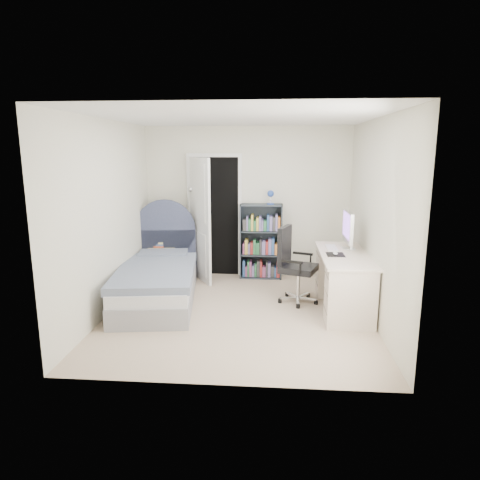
# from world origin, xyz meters

# --- Properties ---
(room_shell) EXTENTS (3.50, 3.70, 2.60)m
(room_shell) POSITION_xyz_m (0.00, 0.00, 1.25)
(room_shell) COLOR tan
(room_shell) RESTS_ON ground
(door) EXTENTS (0.92, 0.72, 2.06)m
(door) POSITION_xyz_m (-0.68, 1.55, 1.03)
(door) COLOR black
(door) RESTS_ON ground
(bed) EXTENTS (1.29, 2.28, 1.33)m
(bed) POSITION_xyz_m (-1.19, 0.44, 0.30)
(bed) COLOR gray
(bed) RESTS_ON ground
(nightstand) EXTENTS (0.43, 0.43, 0.63)m
(nightstand) POSITION_xyz_m (-1.39, 1.47, 0.42)
(nightstand) COLOR #CAB97C
(nightstand) RESTS_ON ground
(floor_lamp) EXTENTS (0.22, 0.22, 1.52)m
(floor_lamp) POSITION_xyz_m (-0.97, 1.68, 0.62)
(floor_lamp) COLOR silver
(floor_lamp) RESTS_ON ground
(bookcase) EXTENTS (0.70, 0.30, 1.48)m
(bookcase) POSITION_xyz_m (0.25, 1.65, 0.57)
(bookcase) COLOR #343E47
(bookcase) RESTS_ON ground
(desk) EXTENTS (0.63, 1.57, 1.29)m
(desk) POSITION_xyz_m (1.39, 0.27, 0.42)
(desk) COLOR beige
(desk) RESTS_ON ground
(office_chair) EXTENTS (0.61, 0.61, 1.07)m
(office_chair) POSITION_xyz_m (0.72, 0.52, 0.59)
(office_chair) COLOR silver
(office_chair) RESTS_ON ground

